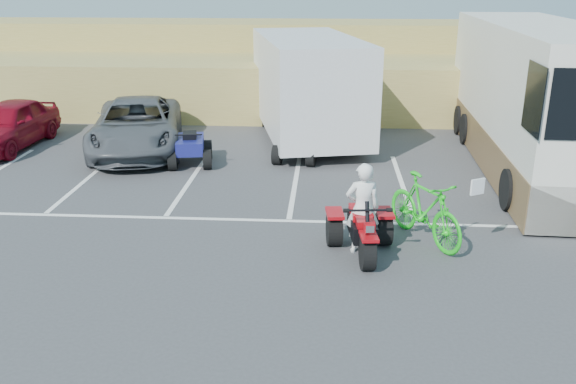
# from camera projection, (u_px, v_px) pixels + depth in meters

# --- Properties ---
(ground) EXTENTS (100.00, 100.00, 0.00)m
(ground) POSITION_uv_depth(u_px,v_px,m) (280.00, 272.00, 10.82)
(ground) COLOR #3D3D3F
(ground) RESTS_ON ground
(parking_stripes) EXTENTS (28.00, 5.16, 0.01)m
(parking_stripes) POSITION_uv_depth(u_px,v_px,m) (329.00, 195.00, 14.58)
(parking_stripes) COLOR white
(parking_stripes) RESTS_ON ground
(grass_embankment) EXTENTS (40.00, 8.50, 3.10)m
(grass_embankment) POSITION_uv_depth(u_px,v_px,m) (309.00, 68.00, 24.89)
(grass_embankment) COLOR #998945
(grass_embankment) RESTS_ON ground
(red_trike_atv) EXTENTS (1.44, 1.83, 1.11)m
(red_trike_atv) POSITION_uv_depth(u_px,v_px,m) (362.00, 255.00, 11.49)
(red_trike_atv) COLOR #9E090F
(red_trike_atv) RESTS_ON ground
(rider) EXTENTS (0.68, 0.48, 1.76)m
(rider) POSITION_uv_depth(u_px,v_px,m) (363.00, 208.00, 11.34)
(rider) COLOR white
(rider) RESTS_ON ground
(green_dirt_bike) EXTENTS (1.62, 2.24, 1.33)m
(green_dirt_bike) POSITION_uv_depth(u_px,v_px,m) (425.00, 209.00, 11.88)
(green_dirt_bike) COLOR #14BF19
(green_dirt_bike) RESTS_ON ground
(grey_pickup) EXTENTS (3.60, 5.85, 1.51)m
(grey_pickup) POSITION_uv_depth(u_px,v_px,m) (137.00, 126.00, 18.11)
(grey_pickup) COLOR #4A4C52
(grey_pickup) RESTS_ON ground
(red_car) EXTENTS (1.83, 4.26, 1.43)m
(red_car) POSITION_uv_depth(u_px,v_px,m) (8.00, 124.00, 18.46)
(red_car) COLOR maroon
(red_car) RESTS_ON ground
(cargo_trailer) EXTENTS (4.16, 7.28, 3.20)m
(cargo_trailer) POSITION_uv_depth(u_px,v_px,m) (308.00, 84.00, 19.26)
(cargo_trailer) COLOR silver
(cargo_trailer) RESTS_ON ground
(rv_motorhome) EXTENTS (3.07, 10.55, 3.75)m
(rv_motorhome) POSITION_uv_depth(u_px,v_px,m) (532.00, 106.00, 16.46)
(rv_motorhome) COLOR silver
(rv_motorhome) RESTS_ON ground
(quad_atv_blue) EXTENTS (1.41, 1.73, 1.01)m
(quad_atv_blue) POSITION_uv_depth(u_px,v_px,m) (191.00, 164.00, 17.02)
(quad_atv_blue) COLOR navy
(quad_atv_blue) RESTS_ON ground
(quad_atv_green) EXTENTS (1.37, 1.72, 1.03)m
(quad_atv_green) POSITION_uv_depth(u_px,v_px,m) (297.00, 160.00, 17.40)
(quad_atv_green) COLOR #13531B
(quad_atv_green) RESTS_ON ground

